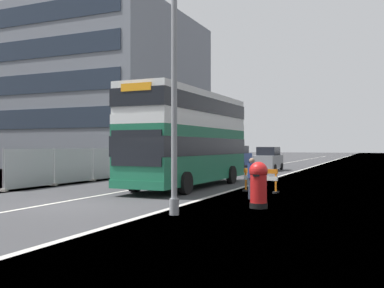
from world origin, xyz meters
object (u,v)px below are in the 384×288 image
(red_pillar_postbox, at_px, (258,183))
(car_receding_mid, at_px, (238,157))
(lamppost_foreground, at_px, (174,85))
(roadworks_barrier, at_px, (261,178))
(double_decker_bus, at_px, (189,137))
(car_oncoming_near, at_px, (268,159))
(pedestrian_at_kerb, at_px, (252,178))

(red_pillar_postbox, height_order, car_receding_mid, car_receding_mid)
(lamppost_foreground, height_order, roadworks_barrier, lamppost_foreground)
(double_decker_bus, distance_m, roadworks_barrier, 4.49)
(roadworks_barrier, relative_size, car_receding_mid, 0.39)
(double_decker_bus, height_order, car_oncoming_near, double_decker_bus)
(lamppost_foreground, height_order, car_receding_mid, lamppost_foreground)
(double_decker_bus, xyz_separation_m, car_oncoming_near, (0.02, 16.91, -1.60))
(lamppost_foreground, xyz_separation_m, red_pillar_postbox, (1.98, 2.47, -3.10))
(red_pillar_postbox, bearing_deg, car_receding_mid, 108.87)
(roadworks_barrier, distance_m, pedestrian_at_kerb, 2.72)
(lamppost_foreground, distance_m, pedestrian_at_kerb, 5.87)
(lamppost_foreground, relative_size, car_receding_mid, 1.94)
(pedestrian_at_kerb, bearing_deg, car_oncoming_near, 101.81)
(lamppost_foreground, xyz_separation_m, car_receding_mid, (-7.94, 31.47, -2.95))
(roadworks_barrier, bearing_deg, double_decker_bus, 166.81)
(red_pillar_postbox, bearing_deg, double_decker_bus, 131.02)
(lamppost_foreground, height_order, car_oncoming_near, lamppost_foreground)
(car_receding_mid, xyz_separation_m, pedestrian_at_kerb, (9.01, -26.63, -0.19))
(red_pillar_postbox, relative_size, car_oncoming_near, 0.37)
(lamppost_foreground, relative_size, roadworks_barrier, 4.96)
(pedestrian_at_kerb, bearing_deg, roadworks_barrier, 97.39)
(roadworks_barrier, relative_size, pedestrian_at_kerb, 1.04)
(red_pillar_postbox, relative_size, roadworks_barrier, 0.93)
(double_decker_bus, bearing_deg, red_pillar_postbox, -48.98)
(red_pillar_postbox, distance_m, car_oncoming_near, 23.48)
(double_decker_bus, xyz_separation_m, lamppost_foreground, (3.24, -8.46, 1.40))
(red_pillar_postbox, height_order, pedestrian_at_kerb, pedestrian_at_kerb)
(double_decker_bus, xyz_separation_m, pedestrian_at_kerb, (4.31, -3.62, -1.74))
(double_decker_bus, height_order, lamppost_foreground, lamppost_foreground)
(roadworks_barrier, height_order, car_oncoming_near, car_oncoming_near)
(lamppost_foreground, relative_size, pedestrian_at_kerb, 5.13)
(double_decker_bus, xyz_separation_m, roadworks_barrier, (3.96, -0.93, -1.90))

